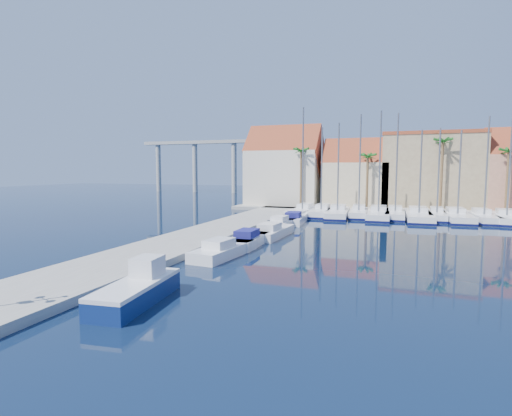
# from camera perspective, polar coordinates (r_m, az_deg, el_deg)

# --- Properties ---
(ground) EXTENTS (260.00, 260.00, 0.00)m
(ground) POSITION_cam_1_polar(r_m,az_deg,el_deg) (21.88, -3.54, -11.70)
(ground) COLOR black
(ground) RESTS_ON ground
(quay_west) EXTENTS (6.00, 77.00, 0.50)m
(quay_west) POSITION_cam_1_polar(r_m,az_deg,el_deg) (37.49, -8.15, -4.07)
(quay_west) COLOR gray
(quay_west) RESTS_ON ground
(shore_north) EXTENTS (54.00, 16.00, 0.50)m
(shore_north) POSITION_cam_1_polar(r_m,az_deg,el_deg) (67.53, 20.94, -0.11)
(shore_north) COLOR gray
(shore_north) RESTS_ON ground
(fishing_boat) EXTENTS (2.56, 6.02, 2.04)m
(fishing_boat) POSITION_cam_1_polar(r_m,az_deg,el_deg) (20.70, -16.50, -10.97)
(fishing_boat) COLOR navy
(fishing_boat) RESTS_ON ground
(motorboat_west_0) EXTENTS (2.87, 7.01, 1.40)m
(motorboat_west_0) POSITION_cam_1_polar(r_m,az_deg,el_deg) (30.00, -4.71, -5.95)
(motorboat_west_0) COLOR white
(motorboat_west_0) RESTS_ON ground
(motorboat_west_1) EXTENTS (2.28, 6.88, 1.40)m
(motorboat_west_1) POSITION_cam_1_polar(r_m,az_deg,el_deg) (34.44, -0.97, -4.44)
(motorboat_west_1) COLOR white
(motorboat_west_1) RESTS_ON ground
(motorboat_west_2) EXTENTS (2.65, 7.36, 1.40)m
(motorboat_west_2) POSITION_cam_1_polar(r_m,az_deg,el_deg) (38.46, 2.25, -3.39)
(motorboat_west_2) COLOR white
(motorboat_west_2) RESTS_ON ground
(motorboat_west_3) EXTENTS (2.38, 6.43, 1.40)m
(motorboat_west_3) POSITION_cam_1_polar(r_m,az_deg,el_deg) (44.28, 3.63, -2.21)
(motorboat_west_3) COLOR white
(motorboat_west_3) RESTS_ON ground
(motorboat_west_4) EXTENTS (3.06, 7.62, 1.40)m
(motorboat_west_4) POSITION_cam_1_polar(r_m,az_deg,el_deg) (48.57, 5.46, -1.54)
(motorboat_west_4) COLOR white
(motorboat_west_4) RESTS_ON ground
(sailboat_0) EXTENTS (3.19, 9.68, 14.94)m
(sailboat_0) POSITION_cam_1_polar(r_m,az_deg,el_deg) (56.70, 6.79, -0.41)
(sailboat_0) COLOR white
(sailboat_0) RESTS_ON ground
(sailboat_1) EXTENTS (2.58, 9.37, 12.15)m
(sailboat_1) POSITION_cam_1_polar(r_m,az_deg,el_deg) (56.41, 9.38, -0.51)
(sailboat_1) COLOR white
(sailboat_1) RESTS_ON ground
(sailboat_2) EXTENTS (3.49, 10.72, 12.59)m
(sailboat_2) POSITION_cam_1_polar(r_m,az_deg,el_deg) (55.49, 11.59, -0.67)
(sailboat_2) COLOR white
(sailboat_2) RESTS_ON ground
(sailboat_3) EXTENTS (2.81, 8.98, 13.71)m
(sailboat_3) POSITION_cam_1_polar(r_m,az_deg,el_deg) (56.08, 14.47, -0.62)
(sailboat_3) COLOR white
(sailboat_3) RESTS_ON ground
(sailboat_4) EXTENTS (3.02, 10.76, 13.95)m
(sailboat_4) POSITION_cam_1_polar(r_m,az_deg,el_deg) (55.18, 17.09, -0.82)
(sailboat_4) COLOR white
(sailboat_4) RESTS_ON ground
(sailboat_5) EXTENTS (2.52, 9.28, 13.70)m
(sailboat_5) POSITION_cam_1_polar(r_m,az_deg,el_deg) (56.05, 19.26, -0.77)
(sailboat_5) COLOR white
(sailboat_5) RESTS_ON ground
(sailboat_6) EXTENTS (3.37, 11.83, 11.36)m
(sailboat_6) POSITION_cam_1_polar(r_m,az_deg,el_deg) (55.34, 22.19, -1.01)
(sailboat_6) COLOR white
(sailboat_6) RESTS_ON ground
(sailboat_7) EXTENTS (2.45, 8.31, 11.64)m
(sailboat_7) POSITION_cam_1_polar(r_m,az_deg,el_deg) (56.40, 24.39, -0.93)
(sailboat_7) COLOR white
(sailboat_7) RESTS_ON ground
(sailboat_8) EXTENTS (3.16, 10.67, 11.23)m
(sailboat_8) POSITION_cam_1_polar(r_m,az_deg,el_deg) (56.21, 26.73, -1.09)
(sailboat_8) COLOR white
(sailboat_8) RESTS_ON ground
(sailboat_9) EXTENTS (3.06, 9.20, 12.81)m
(sailboat_9) POSITION_cam_1_polar(r_m,az_deg,el_deg) (56.64, 29.66, -1.13)
(sailboat_9) COLOR white
(sailboat_9) RESTS_ON ground
(sailboat_10) EXTENTS (3.25, 9.73, 13.43)m
(sailboat_10) POSITION_cam_1_polar(r_m,az_deg,el_deg) (57.15, 32.11, -1.20)
(sailboat_10) COLOR white
(sailboat_10) RESTS_ON ground
(building_0) EXTENTS (12.30, 9.00, 13.50)m
(building_0) POSITION_cam_1_polar(r_m,az_deg,el_deg) (68.67, 4.15, 5.58)
(building_0) COLOR beige
(building_0) RESTS_ON shore_north
(building_1) EXTENTS (10.30, 8.00, 11.00)m
(building_1) POSITION_cam_1_polar(r_m,az_deg,el_deg) (66.52, 14.19, 4.37)
(building_1) COLOR #C9B68E
(building_1) RESTS_ON shore_north
(building_2) EXTENTS (14.20, 10.20, 11.50)m
(building_2) POSITION_cam_1_polar(r_m,az_deg,el_deg) (67.39, 23.67, 4.90)
(building_2) COLOR #99825E
(building_2) RESTS_ON shore_north
(palm_0) EXTENTS (2.60, 2.60, 10.15)m
(palm_0) POSITION_cam_1_polar(r_m,az_deg,el_deg) (62.90, 6.49, 7.89)
(palm_0) COLOR brown
(palm_0) RESTS_ON shore_north
(palm_1) EXTENTS (2.60, 2.60, 9.15)m
(palm_1) POSITION_cam_1_polar(r_m,az_deg,el_deg) (61.38, 15.68, 6.89)
(palm_1) COLOR brown
(palm_1) RESTS_ON shore_north
(palm_2) EXTENTS (2.60, 2.60, 11.15)m
(palm_2) POSITION_cam_1_polar(r_m,az_deg,el_deg) (61.59, 25.15, 8.32)
(palm_2) COLOR brown
(palm_2) RESTS_ON shore_north
(palm_3) EXTENTS (2.60, 2.60, 9.65)m
(palm_3) POSITION_cam_1_polar(r_m,az_deg,el_deg) (62.79, 32.42, 6.64)
(palm_3) COLOR brown
(palm_3) RESTS_ON shore_north
(viaduct) EXTENTS (48.00, 2.20, 14.45)m
(viaduct) POSITION_cam_1_polar(r_m,az_deg,el_deg) (111.78, -5.58, 7.46)
(viaduct) COLOR #9E9E99
(viaduct) RESTS_ON ground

